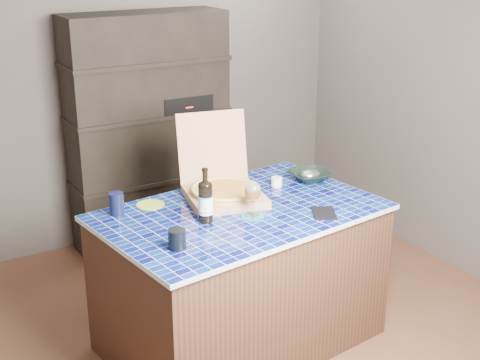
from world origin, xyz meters
TOP-DOWN VIEW (x-y plane):
  - room at (0.00, 0.00)m, footprint 3.50×3.50m
  - shelving_unit at (0.00, 1.53)m, footprint 1.20×0.41m
  - kitchen_island at (-0.12, -0.06)m, footprint 1.67×1.18m
  - pizza_box at (-0.12, 0.14)m, footprint 0.53×0.60m
  - mead_bottle at (-0.36, -0.11)m, footprint 0.08×0.08m
  - teal_trivet at (-0.11, -0.18)m, footprint 0.13×0.13m
  - wine_glass at (-0.11, -0.18)m, footprint 0.09×0.09m
  - tumbler at (-0.64, -0.33)m, footprint 0.09×0.09m
  - dvd_case at (0.25, -0.35)m, footprint 0.19×0.21m
  - bowl at (0.51, 0.14)m, footprint 0.28×0.28m
  - foil_contents at (0.51, 0.14)m, footprint 0.14×0.11m
  - white_jar at (0.27, 0.16)m, footprint 0.07×0.07m
  - navy_cup at (-0.74, 0.23)m, footprint 0.08×0.08m
  - green_trivet at (-0.53, 0.26)m, footprint 0.16×0.16m

SIDE VIEW (x-z plane):
  - kitchen_island at x=-0.12m, z-range 0.00..0.86m
  - green_trivet at x=-0.53m, z-range 0.85..0.86m
  - teal_trivet at x=-0.11m, z-range 0.85..0.86m
  - dvd_case at x=0.25m, z-range 0.85..0.87m
  - white_jar at x=0.27m, z-range 0.85..0.91m
  - bowl at x=0.51m, z-range 0.85..0.92m
  - foil_contents at x=0.51m, z-range 0.86..0.93m
  - tumbler at x=-0.64m, z-range 0.85..0.95m
  - shelving_unit at x=0.00m, z-range 0.00..1.80m
  - navy_cup at x=-0.74m, z-range 0.85..0.98m
  - pizza_box at x=-0.12m, z-range 0.69..1.15m
  - mead_bottle at x=-0.36m, z-range 0.82..1.13m
  - wine_glass at x=-0.11m, z-range 0.90..1.10m
  - room at x=0.00m, z-range -0.50..3.00m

